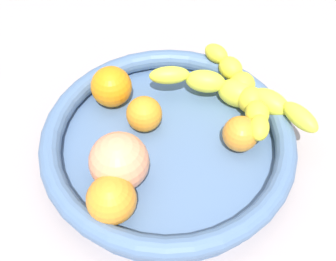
{
  "coord_description": "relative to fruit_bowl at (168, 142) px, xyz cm",
  "views": [
    {
      "loc": [
        36.03,
        0.74,
        53.22
      ],
      "look_at": [
        0.0,
        0.0,
        8.36
      ],
      "focal_mm": 44.83,
      "sensor_mm": 36.0,
      "label": 1
    }
  ],
  "objects": [
    {
      "name": "kitchen_counter",
      "position": [
        0.0,
        0.0,
        -4.24
      ],
      "size": [
        120.0,
        120.0,
        3.0
      ],
      "primitive_type": "cube",
      "color": "#A39796",
      "rests_on": "ground"
    },
    {
      "name": "fruit_bowl",
      "position": [
        0.0,
        0.0,
        0.0
      ],
      "size": [
        35.77,
        35.77,
        5.33
      ],
      "color": "#4F6D97",
      "rests_on": "kitchen_counter"
    },
    {
      "name": "banana_draped_left",
      "position": [
        -7.29,
        9.95,
        2.66
      ],
      "size": [
        13.19,
        23.87,
        5.47
      ],
      "color": "yellow",
      "rests_on": "fruit_bowl"
    },
    {
      "name": "banana_draped_right",
      "position": [
        -7.81,
        11.01,
        2.67
      ],
      "size": [
        19.9,
        9.66,
        4.82
      ],
      "color": "yellow",
      "rests_on": "fruit_bowl"
    },
    {
      "name": "orange_front",
      "position": [
        -3.29,
        -3.48,
        2.21
      ],
      "size": [
        5.2,
        5.2,
        5.2
      ],
      "primitive_type": "sphere",
      "color": "orange",
      "rests_on": "fruit_bowl"
    },
    {
      "name": "orange_mid_left",
      "position": [
        10.96,
        -6.63,
        2.72
      ],
      "size": [
        6.22,
        6.22,
        6.22
      ],
      "primitive_type": "sphere",
      "color": "orange",
      "rests_on": "fruit_bowl"
    },
    {
      "name": "orange_mid_right",
      "position": [
        0.3,
        10.01,
        2.13
      ],
      "size": [
        5.04,
        5.04,
        5.04
      ],
      "primitive_type": "sphere",
      "color": "orange",
      "rests_on": "fruit_bowl"
    },
    {
      "name": "orange_rear",
      "position": [
        -8.18,
        -8.66,
        2.71
      ],
      "size": [
        6.19,
        6.19,
        6.19
      ],
      "primitive_type": "sphere",
      "color": "orange",
      "rests_on": "fruit_bowl"
    },
    {
      "name": "peach_blush",
      "position": [
        5.93,
        -6.09,
        3.51
      ],
      "size": [
        7.78,
        7.78,
        7.78
      ],
      "primitive_type": "sphere",
      "color": "#F9996B",
      "rests_on": "fruit_bowl"
    }
  ]
}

